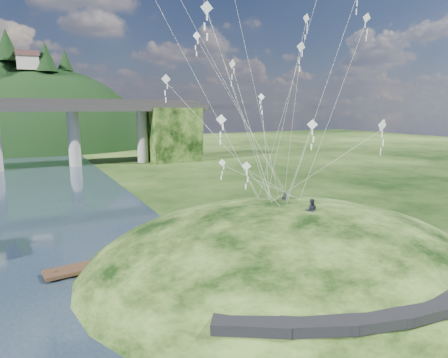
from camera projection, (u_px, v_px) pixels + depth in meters
name	position (u px, v px, depth m)	size (l,w,h in m)	color
ground	(212.00, 292.00, 28.79)	(320.00, 320.00, 0.00)	black
grass_hill	(286.00, 280.00, 34.38)	(36.00, 32.00, 13.00)	black
footpath	(399.00, 300.00, 23.19)	(22.29, 5.84, 0.83)	black
wooden_dock	(120.00, 260.00, 33.86)	(12.16, 3.39, 0.86)	#362216
kite_flyers	(306.00, 197.00, 32.67)	(1.20, 4.83, 1.98)	#23242E
kite_swarm	(251.00, 44.00, 31.30)	(17.26, 17.61, 21.06)	white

